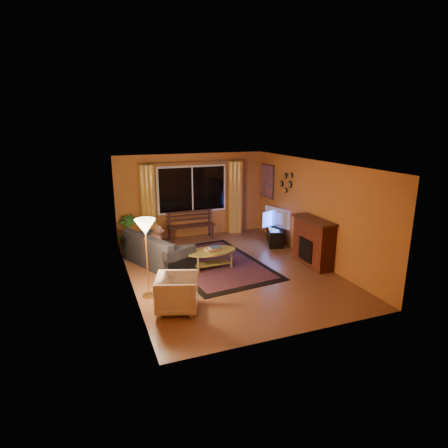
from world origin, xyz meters
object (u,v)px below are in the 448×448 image
object	(u,v)px
armchair	(177,291)
floor_lamp	(147,259)
tv_console	(275,235)
coffee_table	(212,259)
sofa	(158,249)
bench	(191,232)

from	to	relation	value
armchair	floor_lamp	bearing A→B (deg)	46.88
floor_lamp	armchair	bearing A→B (deg)	-62.50
armchair	tv_console	bearing A→B (deg)	-31.44
armchair	floor_lamp	size ratio (longest dim) A/B	0.47
armchair	coffee_table	bearing A→B (deg)	-16.64
sofa	tv_console	world-z (taller)	sofa
armchair	coffee_table	xyz separation A→B (m)	(1.27, 1.75, -0.16)
floor_lamp	coffee_table	distance (m)	2.03
sofa	coffee_table	size ratio (longest dim) A/B	1.58
bench	floor_lamp	distance (m)	3.91
tv_console	sofa	bearing A→B (deg)	-149.21
sofa	floor_lamp	xyz separation A→B (m)	(-0.52, -1.69, 0.42)
bench	tv_console	xyz separation A→B (m)	(2.15, -1.22, 0.03)
armchair	floor_lamp	world-z (taller)	floor_lamp
sofa	floor_lamp	world-z (taller)	floor_lamp
armchair	tv_console	distance (m)	4.65
tv_console	floor_lamp	bearing A→B (deg)	-128.58
bench	tv_console	distance (m)	2.47
floor_lamp	tv_console	bearing A→B (deg)	28.46
armchair	sofa	bearing A→B (deg)	16.49
bench	armchair	size ratio (longest dim) A/B	1.84
sofa	armchair	distance (m)	2.46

